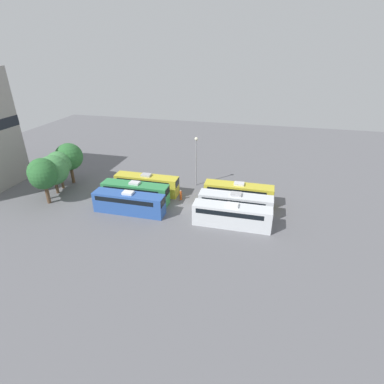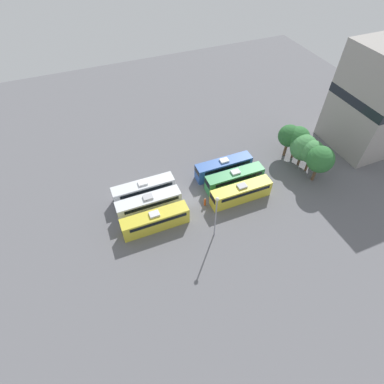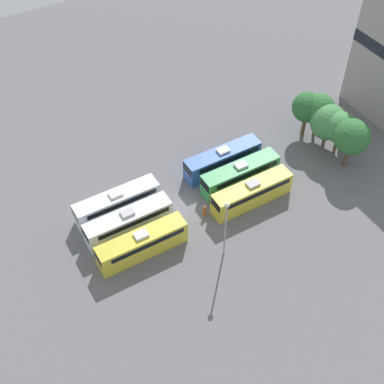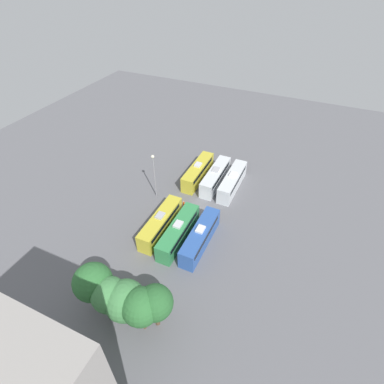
{
  "view_description": "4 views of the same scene",
  "coord_description": "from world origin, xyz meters",
  "px_view_note": "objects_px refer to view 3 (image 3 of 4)",
  "views": [
    {
      "loc": [
        -40.46,
        -11.17,
        23.37
      ],
      "look_at": [
        -0.95,
        -1.38,
        3.39
      ],
      "focal_mm": 28.0,
      "sensor_mm": 36.0,
      "label": 1
    },
    {
      "loc": [
        33.23,
        -13.52,
        40.73
      ],
      "look_at": [
        1.61,
        -0.7,
        3.42
      ],
      "focal_mm": 28.0,
      "sensor_mm": 36.0,
      "label": 2
    },
    {
      "loc": [
        39.86,
        -22.27,
        52.08
      ],
      "look_at": [
        -0.07,
        1.04,
        2.21
      ],
      "focal_mm": 50.0,
      "sensor_mm": 36.0,
      "label": 3
    },
    {
      "loc": [
        -15.5,
        37.41,
        36.89
      ],
      "look_at": [
        1.67,
        -0.53,
        2.7
      ],
      "focal_mm": 28.0,
      "sensor_mm": 36.0,
      "label": 4
    }
  ],
  "objects_px": {
    "bus_3": "(223,159)",
    "tree_1": "(319,109)",
    "tree_3": "(340,127)",
    "tree_4": "(352,137)",
    "tree_2": "(328,122)",
    "bus_5": "(252,192)",
    "bus_4": "(240,174)",
    "light_pole": "(226,221)",
    "bus_1": "(129,221)",
    "bus_2": "(142,243)",
    "bus_0": "(117,203)",
    "tree_0": "(307,107)",
    "worker_person": "(205,211)"
  },
  "relations": [
    {
      "from": "bus_3",
      "to": "tree_1",
      "type": "distance_m",
      "value": 15.65
    },
    {
      "from": "tree_3",
      "to": "tree_4",
      "type": "height_order",
      "value": "tree_4"
    },
    {
      "from": "tree_1",
      "to": "tree_2",
      "type": "relative_size",
      "value": 1.04
    },
    {
      "from": "bus_5",
      "to": "tree_2",
      "type": "xyz_separation_m",
      "value": [
        -3.83,
        15.26,
        2.53
      ]
    },
    {
      "from": "bus_5",
      "to": "bus_4",
      "type": "bearing_deg",
      "value": 170.67
    },
    {
      "from": "light_pole",
      "to": "tree_1",
      "type": "height_order",
      "value": "light_pole"
    },
    {
      "from": "bus_4",
      "to": "light_pole",
      "type": "height_order",
      "value": "light_pole"
    },
    {
      "from": "tree_2",
      "to": "tree_4",
      "type": "distance_m",
      "value": 4.71
    },
    {
      "from": "bus_4",
      "to": "tree_2",
      "type": "height_order",
      "value": "tree_2"
    },
    {
      "from": "bus_1",
      "to": "bus_3",
      "type": "bearing_deg",
      "value": 102.41
    },
    {
      "from": "bus_2",
      "to": "bus_4",
      "type": "distance_m",
      "value": 16.85
    },
    {
      "from": "bus_2",
      "to": "bus_4",
      "type": "bearing_deg",
      "value": 102.85
    },
    {
      "from": "bus_4",
      "to": "light_pole",
      "type": "bearing_deg",
      "value": -42.93
    },
    {
      "from": "tree_3",
      "to": "bus_5",
      "type": "bearing_deg",
      "value": -83.3
    },
    {
      "from": "bus_4",
      "to": "bus_5",
      "type": "height_order",
      "value": "same"
    },
    {
      "from": "bus_0",
      "to": "tree_1",
      "type": "height_order",
      "value": "tree_1"
    },
    {
      "from": "bus_1",
      "to": "bus_2",
      "type": "xyz_separation_m",
      "value": [
        3.83,
        -0.07,
        0.0
      ]
    },
    {
      "from": "tree_1",
      "to": "tree_4",
      "type": "height_order",
      "value": "tree_4"
    },
    {
      "from": "bus_5",
      "to": "tree_4",
      "type": "bearing_deg",
      "value": 86.95
    },
    {
      "from": "bus_3",
      "to": "bus_5",
      "type": "bearing_deg",
      "value": -0.72
    },
    {
      "from": "bus_0",
      "to": "bus_1",
      "type": "bearing_deg",
      "value": -1.47
    },
    {
      "from": "bus_0",
      "to": "bus_4",
      "type": "bearing_deg",
      "value": 77.49
    },
    {
      "from": "tree_3",
      "to": "tree_4",
      "type": "xyz_separation_m",
      "value": [
        2.64,
        -0.39,
        0.46
      ]
    },
    {
      "from": "bus_0",
      "to": "bus_5",
      "type": "xyz_separation_m",
      "value": [
        7.15,
        15.69,
        0.0
      ]
    },
    {
      "from": "bus_2",
      "to": "bus_1",
      "type": "bearing_deg",
      "value": 178.99
    },
    {
      "from": "tree_0",
      "to": "tree_2",
      "type": "xyz_separation_m",
      "value": [
        3.57,
        0.97,
        -0.52
      ]
    },
    {
      "from": "bus_0",
      "to": "bus_2",
      "type": "bearing_deg",
      "value": -1.23
    },
    {
      "from": "bus_3",
      "to": "tree_4",
      "type": "distance_m",
      "value": 17.36
    },
    {
      "from": "bus_1",
      "to": "tree_0",
      "type": "bearing_deg",
      "value": 97.16
    },
    {
      "from": "worker_person",
      "to": "tree_1",
      "type": "distance_m",
      "value": 22.8
    },
    {
      "from": "tree_2",
      "to": "bus_3",
      "type": "bearing_deg",
      "value": -102.2
    },
    {
      "from": "bus_3",
      "to": "tree_2",
      "type": "distance_m",
      "value": 15.73
    },
    {
      "from": "tree_3",
      "to": "tree_1",
      "type": "bearing_deg",
      "value": -177.92
    },
    {
      "from": "bus_1",
      "to": "bus_4",
      "type": "distance_m",
      "value": 16.36
    },
    {
      "from": "bus_4",
      "to": "tree_0",
      "type": "xyz_separation_m",
      "value": [
        -3.86,
        13.71,
        3.05
      ]
    },
    {
      "from": "bus_4",
      "to": "tree_1",
      "type": "bearing_deg",
      "value": 100.08
    },
    {
      "from": "bus_4",
      "to": "worker_person",
      "type": "distance_m",
      "value": 7.51
    },
    {
      "from": "light_pole",
      "to": "tree_3",
      "type": "xyz_separation_m",
      "value": [
        -7.08,
        23.16,
        -1.38
      ]
    },
    {
      "from": "tree_0",
      "to": "tree_4",
      "type": "height_order",
      "value": "tree_4"
    },
    {
      "from": "light_pole",
      "to": "tree_0",
      "type": "distance_m",
      "value": 25.31
    },
    {
      "from": "tree_1",
      "to": "tree_2",
      "type": "bearing_deg",
      "value": -3.56
    },
    {
      "from": "tree_2",
      "to": "bus_4",
      "type": "bearing_deg",
      "value": -88.87
    },
    {
      "from": "light_pole",
      "to": "tree_4",
      "type": "relative_size",
      "value": 1.2
    },
    {
      "from": "bus_5",
      "to": "light_pole",
      "type": "height_order",
      "value": "light_pole"
    },
    {
      "from": "light_pole",
      "to": "tree_0",
      "type": "height_order",
      "value": "light_pole"
    },
    {
      "from": "bus_3",
      "to": "light_pole",
      "type": "relative_size",
      "value": 1.22
    },
    {
      "from": "bus_0",
      "to": "bus_4",
      "type": "xyz_separation_m",
      "value": [
        3.61,
        16.27,
        0.0
      ]
    },
    {
      "from": "bus_4",
      "to": "worker_person",
      "type": "xyz_separation_m",
      "value": [
        2.45,
        -7.04,
        -0.94
      ]
    },
    {
      "from": "bus_3",
      "to": "bus_2",
      "type": "bearing_deg",
      "value": -65.34
    },
    {
      "from": "bus_0",
      "to": "tree_4",
      "type": "distance_m",
      "value": 32.05
    }
  ]
}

